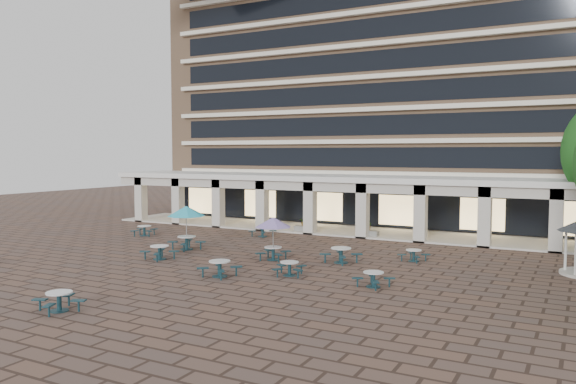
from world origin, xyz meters
name	(u,v)px	position (x,y,z in m)	size (l,w,h in m)	color
ground	(247,265)	(0.00, 0.00, 0.00)	(120.00, 120.00, 0.00)	brown
apartment_building	(392,84)	(0.00, 25.47, 12.60)	(40.00, 15.50, 25.20)	tan
retail_arcade	(348,194)	(0.00, 14.80, 3.00)	(42.00, 6.60, 4.40)	white
picnic_table_1	(59,300)	(-1.68, -11.00, 0.45)	(2.06, 2.06, 0.76)	#13313A
picnic_table_2	(220,267)	(0.33, -3.03, 0.48)	(1.93, 1.93, 0.81)	#13313A
picnic_table_3	(373,278)	(7.82, -1.49, 0.42)	(1.88, 1.88, 0.71)	#13313A
picnic_table_4	(186,213)	(-6.05, 2.46, 2.36)	(2.41, 2.41, 2.78)	#13313A
picnic_table_5	(160,251)	(-5.37, -0.90, 0.48)	(2.09, 2.09, 0.81)	#13313A
picnic_table_6	(273,224)	(0.53, 2.03, 2.09)	(2.13, 2.13, 2.46)	#13313A
picnic_table_7	(290,267)	(3.29, -1.19, 0.42)	(1.88, 1.88, 0.71)	#13313A
picnic_table_8	(144,230)	(-12.58, 5.75, 0.45)	(2.05, 2.05, 0.75)	#13313A
picnic_table_10	(414,254)	(7.79, 5.45, 0.40)	(1.74, 1.74, 0.66)	#13313A
picnic_table_12	(262,231)	(-4.60, 9.51, 0.44)	(1.88, 1.88, 0.74)	#13313A
picnic_table_13	(341,254)	(4.31, 3.08, 0.51)	(2.27, 2.27, 0.86)	#13313A
planter_left	(304,227)	(-2.86, 12.90, 0.45)	(1.50, 0.61, 1.19)	gray
planter_right	(368,231)	(2.37, 12.90, 0.48)	(1.50, 0.72, 1.22)	gray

